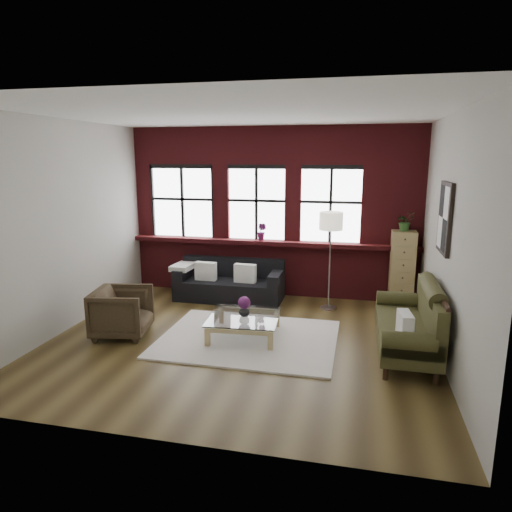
% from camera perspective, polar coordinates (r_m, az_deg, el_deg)
% --- Properties ---
extents(floor, '(5.50, 5.50, 0.00)m').
position_cam_1_polar(floor, '(6.80, -1.96, -10.53)').
color(floor, '#433418').
rests_on(floor, ground).
extents(ceiling, '(5.50, 5.50, 0.00)m').
position_cam_1_polar(ceiling, '(6.30, -2.18, 17.41)').
color(ceiling, white).
rests_on(ceiling, ground).
extents(wall_back, '(5.50, 0.00, 5.50)m').
position_cam_1_polar(wall_back, '(8.77, 2.09, 5.47)').
color(wall_back, '#B2AFA5').
rests_on(wall_back, ground).
extents(wall_front, '(5.50, 0.00, 5.50)m').
position_cam_1_polar(wall_front, '(4.04, -11.08, -2.76)').
color(wall_front, '#B2AFA5').
rests_on(wall_front, ground).
extents(wall_left, '(0.00, 5.00, 5.00)m').
position_cam_1_polar(wall_left, '(7.53, -22.79, 3.41)').
color(wall_left, '#B2AFA5').
rests_on(wall_left, ground).
extents(wall_right, '(0.00, 5.00, 5.00)m').
position_cam_1_polar(wall_right, '(6.26, 23.10, 1.77)').
color(wall_right, '#B2AFA5').
rests_on(wall_right, ground).
extents(brick_backwall, '(5.50, 0.12, 3.20)m').
position_cam_1_polar(brick_backwall, '(8.71, 2.01, 5.42)').
color(brick_backwall, maroon).
rests_on(brick_backwall, floor).
extents(sill_ledge, '(5.50, 0.30, 0.08)m').
position_cam_1_polar(sill_ledge, '(8.71, 1.88, 1.70)').
color(sill_ledge, maroon).
rests_on(sill_ledge, brick_backwall).
extents(window_left, '(1.38, 0.10, 1.50)m').
position_cam_1_polar(window_left, '(9.21, -9.12, 6.58)').
color(window_left, black).
rests_on(window_left, brick_backwall).
extents(window_mid, '(1.38, 0.10, 1.50)m').
position_cam_1_polar(window_mid, '(8.77, 0.09, 6.46)').
color(window_mid, black).
rests_on(window_mid, brick_backwall).
extents(window_right, '(1.38, 0.10, 1.50)m').
position_cam_1_polar(window_right, '(8.58, 9.32, 6.17)').
color(window_right, black).
rests_on(window_right, brick_backwall).
extents(wall_poster, '(0.05, 0.74, 0.94)m').
position_cam_1_polar(wall_poster, '(6.51, 22.56, 4.42)').
color(wall_poster, black).
rests_on(wall_poster, wall_right).
extents(shag_rug, '(2.57, 2.02, 0.03)m').
position_cam_1_polar(shag_rug, '(6.84, -0.96, -10.27)').
color(shag_rug, silver).
rests_on(shag_rug, floor).
extents(dark_sofa, '(1.99, 0.81, 0.72)m').
position_cam_1_polar(dark_sofa, '(8.59, -3.35, -3.11)').
color(dark_sofa, black).
rests_on(dark_sofa, floor).
extents(pillow_a, '(0.41, 0.16, 0.34)m').
position_cam_1_polar(pillow_a, '(8.58, -6.29, -1.89)').
color(pillow_a, white).
rests_on(pillow_a, dark_sofa).
extents(pillow_b, '(0.41, 0.16, 0.34)m').
position_cam_1_polar(pillow_b, '(8.37, -1.37, -2.18)').
color(pillow_b, white).
rests_on(pillow_b, dark_sofa).
extents(vintage_settee, '(0.84, 1.89, 1.01)m').
position_cam_1_polar(vintage_settee, '(6.51, 18.29, -7.49)').
color(vintage_settee, '#38371A').
rests_on(vintage_settee, floor).
extents(pillow_settee, '(0.18, 0.39, 0.34)m').
position_cam_1_polar(pillow_settee, '(5.92, 18.10, -8.33)').
color(pillow_settee, white).
rests_on(pillow_settee, vintage_settee).
extents(armchair, '(0.93, 0.91, 0.73)m').
position_cam_1_polar(armchair, '(7.16, -16.40, -6.75)').
color(armchair, '#35291A').
rests_on(armchair, floor).
extents(coffee_table, '(1.08, 1.08, 0.34)m').
position_cam_1_polar(coffee_table, '(6.87, -1.47, -8.85)').
color(coffee_table, tan).
rests_on(coffee_table, shag_rug).
extents(vase, '(0.20, 0.20, 0.17)m').
position_cam_1_polar(vase, '(6.78, -1.48, -6.84)').
color(vase, '#B2B2B2').
rests_on(vase, coffee_table).
extents(flowers, '(0.19, 0.19, 0.19)m').
position_cam_1_polar(flowers, '(6.74, -1.49, -5.86)').
color(flowers, '#682364').
rests_on(flowers, vase).
extents(drawer_chest, '(0.42, 0.42, 1.37)m').
position_cam_1_polar(drawer_chest, '(8.56, 17.76, -1.51)').
color(drawer_chest, tan).
rests_on(drawer_chest, floor).
extents(potted_plant_top, '(0.38, 0.36, 0.34)m').
position_cam_1_polar(potted_plant_top, '(8.41, 18.14, 4.14)').
color(potted_plant_top, '#2D5923').
rests_on(potted_plant_top, drawer_chest).
extents(floor_lamp, '(0.40, 0.40, 1.87)m').
position_cam_1_polar(floor_lamp, '(8.01, 9.21, -0.16)').
color(floor_lamp, '#A5A5A8').
rests_on(floor_lamp, floor).
extents(sill_plant, '(0.23, 0.21, 0.34)m').
position_cam_1_polar(sill_plant, '(8.68, 0.73, 3.08)').
color(sill_plant, '#682364').
rests_on(sill_plant, sill_ledge).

